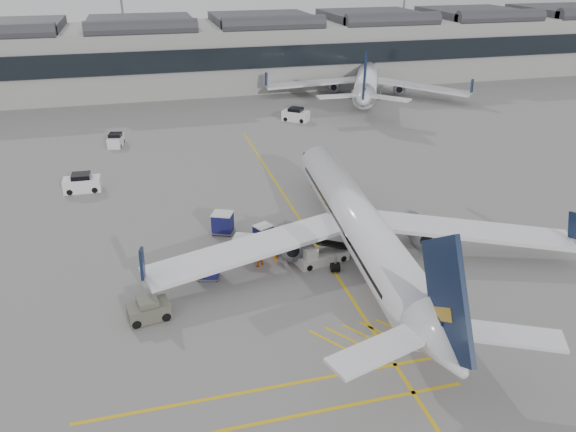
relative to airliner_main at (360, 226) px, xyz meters
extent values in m
plane|color=gray|center=(-12.61, -3.02, -2.98)|extent=(220.00, 220.00, 0.00)
cube|color=#9E9E99|center=(-12.61, 68.98, 2.52)|extent=(200.00, 20.00, 11.00)
cube|color=black|center=(-12.61, 58.78, 3.52)|extent=(200.00, 0.50, 3.60)
cube|color=#38383D|center=(-12.61, 68.98, 8.72)|extent=(200.00, 18.00, 1.40)
cylinder|color=slate|center=(-17.61, 82.98, 9.52)|extent=(0.44, 0.44, 25.00)
cylinder|color=slate|center=(42.39, 82.98, 9.52)|extent=(0.44, 0.44, 25.00)
cube|color=gold|center=(-2.61, 6.98, -2.97)|extent=(0.25, 60.00, 0.01)
cylinder|color=white|center=(0.05, 0.65, 0.05)|extent=(5.93, 29.06, 3.62)
cone|color=white|center=(1.37, 16.95, 0.05)|extent=(3.92, 4.13, 3.62)
cone|color=white|center=(-1.30, -16.03, 0.44)|extent=(3.98, 4.89, 3.62)
cube|color=white|center=(-9.17, -0.05, -0.81)|extent=(16.71, 7.15, 0.34)
cube|color=white|center=(9.05, -1.52, -0.81)|extent=(16.43, 9.49, 0.34)
cylinder|color=slate|center=(-5.47, 1.58, -1.49)|extent=(2.29, 3.61, 2.02)
cylinder|color=slate|center=(5.65, 0.68, -1.49)|extent=(2.29, 3.61, 2.02)
cube|color=#0B1833|center=(-1.25, -15.46, 3.13)|extent=(0.88, 7.32, 8.06)
cylinder|color=black|center=(0.94, 11.68, -2.67)|extent=(0.32, 0.64, 0.62)
cylinder|color=black|center=(-2.54, -1.55, -2.59)|extent=(0.73, 0.82, 0.77)
cylinder|color=black|center=(2.26, -1.94, -2.59)|extent=(0.73, 0.82, 0.77)
cylinder|color=white|center=(22.38, 53.69, 0.08)|extent=(15.15, 28.07, 3.65)
cone|color=white|center=(29.08, 68.75, 0.08)|extent=(4.91, 5.03, 3.65)
cone|color=white|center=(15.53, 38.27, 0.46)|extent=(5.22, 5.74, 3.65)
cube|color=white|center=(13.37, 56.10, -0.80)|extent=(16.76, 5.19, 0.34)
cube|color=white|center=(30.21, 48.62, -0.80)|extent=(14.60, 13.62, 0.34)
cylinder|color=slate|center=(17.44, 56.42, -1.48)|extent=(3.28, 4.02, 2.04)
cylinder|color=slate|center=(27.72, 51.85, -1.48)|extent=(3.28, 4.02, 2.04)
cube|color=#0B1833|center=(15.76, 38.80, 3.18)|extent=(3.26, 6.86, 8.12)
cylinder|color=black|center=(26.91, 63.88, -2.67)|extent=(0.50, 0.68, 0.62)
cylinder|color=black|center=(19.18, 52.46, -2.59)|extent=(0.94, 0.98, 0.78)
cylinder|color=black|center=(23.61, 50.49, -2.59)|extent=(0.94, 0.98, 0.78)
cube|color=silver|center=(-3.09, 0.23, -2.58)|extent=(4.60, 2.62, 0.80)
cube|color=black|center=(-1.98, 0.48, -1.67)|extent=(4.05, 2.08, 1.68)
cube|color=silver|center=(-4.31, -0.05, -1.78)|extent=(1.33, 1.67, 1.03)
cylinder|color=black|center=(-4.47, -0.90, -2.73)|extent=(0.53, 0.31, 0.50)
cylinder|color=black|center=(-4.82, 0.66, -2.73)|extent=(0.53, 0.31, 0.50)
cylinder|color=black|center=(-1.36, -0.19, -2.73)|extent=(0.53, 0.31, 0.50)
cylinder|color=black|center=(-1.71, 1.36, -2.73)|extent=(0.53, 0.31, 0.50)
cube|color=gray|center=(-9.04, 2.86, -2.80)|extent=(2.12, 1.97, 0.12)
cube|color=#151655|center=(-9.04, 2.86, -2.00)|extent=(1.96, 1.86, 1.44)
cube|color=silver|center=(-9.04, 2.86, -1.25)|extent=(2.03, 1.93, 0.10)
cylinder|color=black|center=(-9.90, 2.66, -2.87)|extent=(0.24, 0.18, 0.22)
cylinder|color=black|center=(-9.45, 3.65, -2.87)|extent=(0.24, 0.18, 0.22)
cylinder|color=black|center=(-8.64, 2.08, -2.87)|extent=(0.24, 0.18, 0.22)
cylinder|color=black|center=(-8.18, 3.07, -2.87)|extent=(0.24, 0.18, 0.22)
cube|color=gray|center=(-6.97, 4.73, -2.81)|extent=(1.94, 1.81, 0.11)
cube|color=#151655|center=(-6.97, 4.73, -2.09)|extent=(1.80, 1.71, 1.32)
cube|color=silver|center=(-6.97, 4.73, -1.40)|extent=(1.86, 1.77, 0.09)
cylinder|color=black|center=(-7.33, 4.01, -2.88)|extent=(0.22, 0.17, 0.20)
cylinder|color=black|center=(-7.76, 4.91, -2.88)|extent=(0.22, 0.17, 0.20)
cylinder|color=black|center=(-6.18, 4.55, -2.88)|extent=(0.22, 0.17, 0.20)
cylinder|color=black|center=(-6.61, 5.46, -2.88)|extent=(0.22, 0.17, 0.20)
cube|color=gray|center=(-10.10, 7.39, -2.78)|extent=(2.34, 2.17, 0.13)
cube|color=#151655|center=(-10.10, 7.39, -1.90)|extent=(2.17, 2.05, 1.60)
cube|color=silver|center=(-10.10, 7.39, -1.06)|extent=(2.24, 2.13, 0.11)
cylinder|color=black|center=(-11.05, 7.15, -2.86)|extent=(0.27, 0.20, 0.24)
cylinder|color=black|center=(-10.56, 8.26, -2.86)|extent=(0.27, 0.20, 0.24)
cylinder|color=black|center=(-9.63, 6.52, -2.86)|extent=(0.27, 0.20, 0.24)
cylinder|color=black|center=(-9.14, 7.63, -2.86)|extent=(0.27, 0.20, 0.24)
cube|color=gray|center=(-12.35, 0.05, -2.80)|extent=(2.04, 1.84, 0.12)
cube|color=#151655|center=(-12.35, 0.05, -1.99)|extent=(1.88, 1.75, 1.46)
cube|color=silver|center=(-12.35, 0.05, -1.22)|extent=(1.95, 1.81, 0.10)
cylinder|color=black|center=(-13.18, -0.28, -2.87)|extent=(0.24, 0.16, 0.22)
cylinder|color=black|center=(-12.87, 0.79, -2.87)|extent=(0.24, 0.16, 0.22)
cylinder|color=black|center=(-11.83, -0.68, -2.87)|extent=(0.24, 0.16, 0.22)
cylinder|color=black|center=(-11.52, 0.38, -2.87)|extent=(0.24, 0.16, 0.22)
imported|color=orange|center=(-6.69, 1.27, -2.17)|extent=(0.70, 0.68, 1.62)
imported|color=#E4600C|center=(-8.25, 0.88, -2.03)|extent=(1.14, 1.04, 1.91)
cube|color=#5B5C4E|center=(-17.04, -4.23, -2.36)|extent=(3.06, 2.15, 1.12)
cube|color=#5B5C4E|center=(-17.04, -4.23, -1.69)|extent=(1.56, 1.56, 0.56)
cylinder|color=black|center=(-17.91, -5.13, -2.66)|extent=(0.67, 0.39, 0.63)
cylinder|color=black|center=(-18.17, -3.69, -2.66)|extent=(0.67, 0.39, 0.63)
cylinder|color=black|center=(-15.92, -4.77, -2.66)|extent=(0.67, 0.39, 0.63)
cylinder|color=black|center=(-16.18, -3.33, -2.66)|extent=(0.67, 0.39, 0.63)
cone|color=#F24C0A|center=(0.86, 15.89, -2.76)|extent=(0.32, 0.32, 0.45)
cone|color=#F24C0A|center=(2.09, 6.29, -2.70)|extent=(0.40, 0.40, 0.56)
cube|color=white|center=(-22.95, 20.93, -2.25)|extent=(3.79, 1.95, 1.46)
cube|color=black|center=(-22.95, 20.93, -1.36)|extent=(1.91, 1.81, 0.62)
cylinder|color=black|center=(-24.22, 20.12, -2.67)|extent=(0.63, 0.24, 0.62)
cylinder|color=black|center=(-24.18, 21.79, -2.67)|extent=(0.63, 0.24, 0.62)
cylinder|color=black|center=(-21.72, 20.07, -2.67)|extent=(0.63, 0.24, 0.62)
cylinder|color=black|center=(-21.68, 21.74, -2.67)|extent=(0.63, 0.24, 0.62)
cube|color=white|center=(-19.71, 35.83, -2.35)|extent=(2.23, 3.50, 1.26)
cube|color=black|center=(-19.71, 35.83, -1.58)|extent=(1.82, 1.89, 0.54)
cylinder|color=black|center=(-19.21, 34.63, -2.71)|extent=(0.30, 0.57, 0.54)
cylinder|color=black|center=(-20.63, 34.91, -2.71)|extent=(0.30, 0.57, 0.54)
cylinder|color=black|center=(-18.79, 36.75, -2.71)|extent=(0.30, 0.57, 0.54)
cylinder|color=black|center=(-20.21, 37.04, -2.71)|extent=(0.30, 0.57, 0.54)
cube|color=white|center=(6.09, 41.27, -2.23)|extent=(4.22, 3.84, 1.49)
cube|color=black|center=(6.09, 41.27, -1.33)|extent=(2.62, 2.60, 0.64)
cylinder|color=black|center=(4.55, 41.36, -2.66)|extent=(0.65, 0.57, 0.64)
cylinder|color=black|center=(5.58, 42.72, -2.66)|extent=(0.65, 0.57, 0.64)
cylinder|color=black|center=(6.60, 39.82, -2.66)|extent=(0.65, 0.57, 0.64)
cylinder|color=black|center=(7.62, 41.18, -2.66)|extent=(0.65, 0.57, 0.64)
camera|label=1|loc=(-15.95, -37.69, 20.09)|focal=35.00mm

